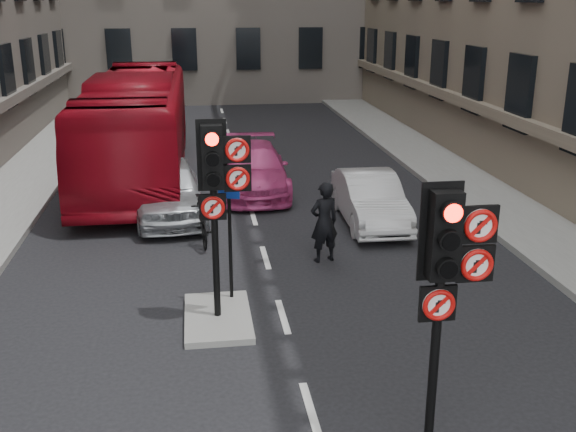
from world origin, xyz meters
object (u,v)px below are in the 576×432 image
object	(u,v)px
signal_near	(449,264)
signal_far	(218,178)
car_white	(370,199)
car_silver	(169,189)
motorcyclist	(324,222)
car_pink	(254,169)
motorcycle	(201,220)
info_sign	(230,224)
bus_red	(138,126)

from	to	relation	value
signal_near	signal_far	bearing A→B (deg)	123.02
signal_near	car_white	bearing A→B (deg)	80.75
car_silver	motorcyclist	world-z (taller)	motorcyclist
signal_far	car_pink	size ratio (longest dim) A/B	0.74
motorcycle	info_sign	xyz separation A→B (m)	(0.51, -3.53, 1.06)
car_white	signal_far	bearing A→B (deg)	-127.08
car_pink	info_sign	size ratio (longest dim) A/B	2.08
car_pink	signal_far	bearing A→B (deg)	-97.40
car_silver	car_white	size ratio (longest dim) A/B	1.13
car_silver	bus_red	size ratio (longest dim) A/B	0.37
car_pink	car_silver	bearing A→B (deg)	-137.55
car_white	motorcycle	xyz separation A→B (m)	(-4.38, -0.83, -0.10)
car_silver	car_pink	world-z (taller)	car_silver
car_white	info_sign	bearing A→B (deg)	-129.97
bus_red	motorcycle	world-z (taller)	bus_red
signal_far	motorcyclist	size ratio (longest dim) A/B	1.96
signal_near	motorcycle	xyz separation A→B (m)	(-2.90, 8.26, -2.02)
signal_near	bus_red	distance (m)	15.59
car_white	car_pink	bearing A→B (deg)	129.72
car_pink	motorcycle	world-z (taller)	car_pink
signal_far	car_white	size ratio (longest dim) A/B	0.90
signal_near	motorcyclist	distance (m)	6.85
car_silver	signal_near	bearing A→B (deg)	-75.41
motorcycle	car_white	bearing A→B (deg)	4.45
car_silver	motorcyclist	distance (m)	5.15
signal_near	motorcycle	world-z (taller)	signal_near
bus_red	info_sign	size ratio (longest dim) A/B	5.22
motorcycle	motorcyclist	world-z (taller)	motorcyclist
signal_near	bus_red	world-z (taller)	signal_near
signal_near	car_pink	xyz separation A→B (m)	(-1.23, 12.55, -1.88)
motorcycle	signal_near	bearing A→B (deg)	-76.99
motorcyclist	car_silver	bearing A→B (deg)	-63.24
car_pink	info_sign	distance (m)	7.95
signal_far	car_silver	xyz separation A→B (m)	(-1.11, 6.41, -1.93)
car_white	bus_red	xyz separation A→B (m)	(-6.25, 5.72, 1.03)
car_pink	motorcycle	size ratio (longest dim) A/B	2.61
info_sign	car_silver	bearing A→B (deg)	121.18
info_sign	signal_near	bearing A→B (deg)	-45.22
motorcyclist	info_sign	size ratio (longest dim) A/B	0.79
signal_far	bus_red	xyz separation A→B (m)	(-2.17, 10.82, -1.01)
car_silver	motorcyclist	size ratio (longest dim) A/B	2.47
car_pink	motorcyclist	xyz separation A→B (m)	(1.02, -5.91, 0.21)
signal_far	motorcyclist	distance (m)	3.98
signal_near	signal_far	size ratio (longest dim) A/B	1.00
signal_near	info_sign	xyz separation A→B (m)	(-2.39, 4.74, -0.96)
signal_near	signal_far	world-z (taller)	signal_far
bus_red	info_sign	bearing A→B (deg)	-76.34
bus_red	motorcycle	xyz separation A→B (m)	(1.87, -6.55, -1.13)
motorcycle	info_sign	world-z (taller)	info_sign
motorcycle	info_sign	bearing A→B (deg)	-88.05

